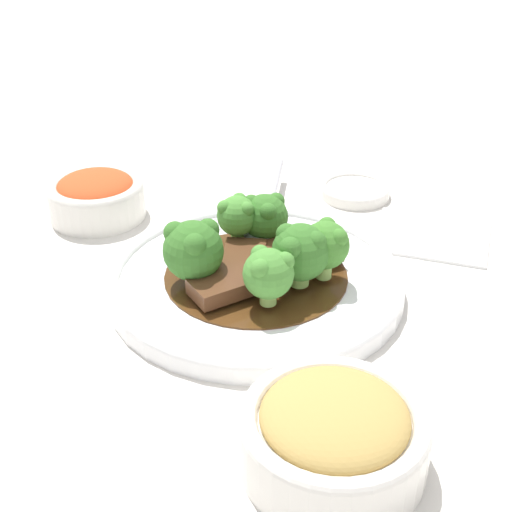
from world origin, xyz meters
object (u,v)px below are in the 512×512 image
(side_bowl_appetizer, at_px, (333,433))
(main_plate, at_px, (256,280))
(beef_strip_1, at_px, (207,256))
(broccoli_floret_0, at_px, (268,273))
(beef_strip_2, at_px, (246,259))
(serving_spoon, at_px, (266,221))
(broccoli_floret_2, at_px, (237,215))
(broccoli_floret_1, at_px, (265,216))
(broccoli_floret_4, at_px, (193,249))
(beef_strip_0, at_px, (233,282))
(sauce_dish, at_px, (359,191))
(beef_strip_3, at_px, (310,254))
(broccoli_floret_5, at_px, (325,244))
(broccoli_floret_3, at_px, (298,253))
(side_bowl_kimchi, at_px, (96,196))
(beef_strip_4, at_px, (277,247))

(side_bowl_appetizer, bearing_deg, main_plate, -136.83)
(beef_strip_1, xyz_separation_m, broccoli_floret_0, (0.03, 0.08, 0.02))
(beef_strip_2, distance_m, serving_spoon, 0.07)
(broccoli_floret_2, bearing_deg, broccoli_floret_0, 45.23)
(broccoli_floret_1, distance_m, broccoli_floret_4, 0.09)
(broccoli_floret_0, bearing_deg, main_plate, -138.95)
(beef_strip_0, distance_m, sauce_dish, 0.25)
(beef_strip_3, xyz_separation_m, broccoli_floret_4, (0.08, -0.07, 0.02))
(main_plate, relative_size, broccoli_floret_1, 5.64)
(beef_strip_3, bearing_deg, broccoli_floret_5, 50.94)
(beef_strip_1, relative_size, beef_strip_3, 0.91)
(beef_strip_3, relative_size, side_bowl_appetizer, 0.51)
(beef_strip_2, xyz_separation_m, broccoli_floret_3, (0.01, 0.05, 0.03))
(side_bowl_kimchi, relative_size, side_bowl_appetizer, 0.84)
(main_plate, distance_m, beef_strip_1, 0.05)
(main_plate, distance_m, broccoli_floret_3, 0.06)
(broccoli_floret_5, height_order, sauce_dish, broccoli_floret_5)
(broccoli_floret_2, bearing_deg, side_bowl_appetizer, 44.39)
(side_bowl_kimchi, bearing_deg, beef_strip_2, 79.68)
(beef_strip_4, height_order, broccoli_floret_4, broccoli_floret_4)
(broccoli_floret_5, bearing_deg, beef_strip_4, -108.27)
(beef_strip_2, xyz_separation_m, beef_strip_3, (-0.03, 0.05, 0.00))
(broccoli_floret_4, bearing_deg, beef_strip_2, 149.55)
(beef_strip_4, relative_size, broccoli_floret_5, 1.09)
(broccoli_floret_1, bearing_deg, beef_strip_4, 56.28)
(broccoli_floret_2, bearing_deg, side_bowl_kimchi, -92.41)
(broccoli_floret_2, distance_m, sauce_dish, 0.19)
(main_plate, xyz_separation_m, broccoli_floret_2, (-0.03, -0.04, 0.04))
(main_plate, xyz_separation_m, beef_strip_0, (0.03, -0.00, 0.02))
(beef_strip_3, bearing_deg, side_bowl_kimchi, -90.70)
(broccoli_floret_5, height_order, side_bowl_kimchi, broccoli_floret_5)
(broccoli_floret_2, bearing_deg, sauce_dish, 166.69)
(beef_strip_2, relative_size, broccoli_floret_0, 1.47)
(broccoli_floret_3, height_order, sauce_dish, broccoli_floret_3)
(broccoli_floret_5, bearing_deg, broccoli_floret_2, -97.98)
(beef_strip_1, xyz_separation_m, beef_strip_2, (-0.01, 0.03, 0.00))
(serving_spoon, height_order, side_bowl_kimchi, side_bowl_kimchi)
(beef_strip_4, relative_size, broccoli_floret_3, 1.02)
(main_plate, bearing_deg, sauce_dish, 178.68)
(beef_strip_4, bearing_deg, broccoli_floret_1, -123.72)
(beef_strip_1, distance_m, broccoli_floret_4, 0.04)
(beef_strip_1, height_order, side_bowl_kimchi, side_bowl_kimchi)
(broccoli_floret_0, height_order, broccoli_floret_3, broccoli_floret_3)
(side_bowl_kimchi, bearing_deg, broccoli_floret_2, 87.59)
(serving_spoon, relative_size, side_bowl_appetizer, 1.64)
(beef_strip_0, relative_size, broccoli_floret_1, 1.83)
(broccoli_floret_4, bearing_deg, main_plate, 135.14)
(beef_strip_2, height_order, broccoli_floret_2, broccoli_floret_2)
(beef_strip_0, xyz_separation_m, broccoli_floret_2, (-0.07, -0.04, 0.02))
(broccoli_floret_3, bearing_deg, broccoli_floret_5, 152.90)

